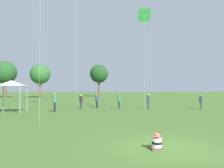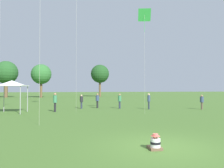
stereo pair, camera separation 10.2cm
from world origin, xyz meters
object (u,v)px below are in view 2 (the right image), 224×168
object	(u,v)px
distant_tree_1	(100,74)
distant_tree_3	(41,74)
distant_tree_2	(6,73)
canopy_tent	(12,84)
person_standing_5	(81,100)
seated_toddler	(155,143)
person_standing_2	(97,99)
person_standing_4	(55,101)
person_standing_3	(202,101)
person_standing_6	(120,100)
person_standing_1	(149,100)
kite_0	(144,17)

from	to	relation	value
distant_tree_1	distant_tree_3	distance (m)	16.11
distant_tree_2	canopy_tent	bearing A→B (deg)	-76.14
person_standing_5	distant_tree_2	bearing A→B (deg)	153.34
seated_toddler	person_standing_5	size ratio (longest dim) A/B	0.38
person_standing_2	canopy_tent	world-z (taller)	canopy_tent
person_standing_4	person_standing_3	bearing A→B (deg)	-74.70
person_standing_3	person_standing_5	xyz separation A→B (m)	(-12.54, 3.76, -0.00)
person_standing_6	person_standing_2	bearing A→B (deg)	-70.52
person_standing_4	distant_tree_1	xyz separation A→B (m)	(11.11, 39.93, 5.41)
person_standing_1	distant_tree_3	bearing A→B (deg)	-142.89
person_standing_4	person_standing_5	distance (m)	3.97
person_standing_5	person_standing_6	distance (m)	4.27
person_standing_3	person_standing_5	world-z (taller)	person_standing_3
canopy_tent	kite_0	bearing A→B (deg)	-14.95
distant_tree_1	person_standing_4	bearing A→B (deg)	-105.56
person_standing_1	distant_tree_2	distance (m)	45.47
person_standing_5	person_standing_4	bearing A→B (deg)	-94.94
person_standing_1	canopy_tent	bearing A→B (deg)	-72.22
person_standing_2	distant_tree_2	xyz separation A→B (m)	(-18.13, 35.85, 5.40)
person_standing_3	person_standing_4	world-z (taller)	person_standing_4
person_standing_3	person_standing_5	distance (m)	13.09
person_standing_4	distant_tree_3	world-z (taller)	distant_tree_3
person_standing_3	person_standing_1	bearing A→B (deg)	111.43
seated_toddler	person_standing_3	size ratio (longest dim) A/B	0.38
person_standing_5	distant_tree_2	size ratio (longest dim) A/B	0.17
kite_0	distant_tree_3	xyz separation A→B (m)	(-12.52, 39.99, -2.73)
person_standing_3	person_standing_4	size ratio (longest dim) A/B	0.86
person_standing_3	canopy_tent	world-z (taller)	canopy_tent
person_standing_1	person_standing_5	xyz separation A→B (m)	(-7.00, 2.46, -0.12)
person_standing_3	distant_tree_1	distance (m)	41.43
distant_tree_3	person_standing_6	bearing A→B (deg)	-71.47
person_standing_2	person_standing_6	bearing A→B (deg)	-161.28
person_standing_1	person_standing_2	xyz separation A→B (m)	(-5.15, 2.84, -0.06)
canopy_tent	seated_toddler	bearing A→B (deg)	-60.97
seated_toddler	kite_0	xyz separation A→B (m)	(3.88, 10.96, 8.44)
person_standing_1	distant_tree_1	distance (m)	39.93
person_standing_4	kite_0	distance (m)	11.41
seated_toddler	person_standing_3	bearing A→B (deg)	53.84
seated_toddler	person_standing_5	distance (m)	17.15
person_standing_3	kite_0	xyz separation A→B (m)	(-7.43, -2.37, 7.75)
kite_0	distant_tree_2	xyz separation A→B (m)	(-21.38, 42.36, -2.28)
distant_tree_3	seated_toddler	bearing A→B (deg)	-80.37
kite_0	person_standing_3	bearing A→B (deg)	-101.65
distant_tree_3	person_standing_3	bearing A→B (deg)	-62.05
seated_toddler	distant_tree_1	distance (m)	55.00
person_standing_2	kite_0	size ratio (longest dim) A/B	0.18
person_standing_2	person_standing_6	world-z (taller)	person_standing_2
seated_toddler	person_standing_4	distance (m)	14.81
distant_tree_3	person_standing_5	bearing A→B (deg)	-77.64
canopy_tent	distant_tree_3	bearing A→B (deg)	91.29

